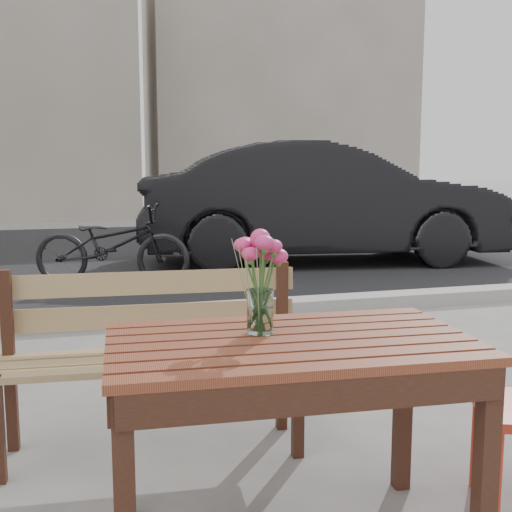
{
  "coord_description": "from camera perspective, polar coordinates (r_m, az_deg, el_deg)",
  "views": [
    {
      "loc": [
        -0.48,
        -2.04,
        1.26
      ],
      "look_at": [
        0.09,
        -0.03,
        0.96
      ],
      "focal_mm": 45.0,
      "sensor_mm": 36.0,
      "label": 1
    }
  ],
  "objects": [
    {
      "name": "parked_car",
      "position": [
        8.3,
        5.85,
        4.73
      ],
      "size": [
        4.81,
        2.24,
        1.53
      ],
      "primitive_type": "imported",
      "rotation": [
        0.0,
        0.0,
        1.43
      ],
      "color": "black",
      "rests_on": "ground"
    },
    {
      "name": "main_bench",
      "position": [
        2.89,
        -9.32,
        -7.1
      ],
      "size": [
        1.37,
        0.51,
        0.83
      ],
      "rotation": [
        0.0,
        0.0,
        -0.08
      ],
      "color": "#A08253",
      "rests_on": "ground"
    },
    {
      "name": "main_table",
      "position": [
        2.09,
        3.08,
        -10.42
      ],
      "size": [
        1.2,
        0.75,
        0.71
      ],
      "rotation": [
        0.0,
        0.0,
        -0.07
      ],
      "color": "#592917",
      "rests_on": "ground"
    },
    {
      "name": "backdrop_buildings",
      "position": [
        16.61,
        -13.98,
        16.09
      ],
      "size": [
        15.5,
        4.0,
        8.0
      ],
      "color": "gray",
      "rests_on": "ground"
    },
    {
      "name": "bicycle",
      "position": [
        6.82,
        -12.67,
        0.98
      ],
      "size": [
        1.72,
        1.06,
        0.85
      ],
      "primitive_type": "imported",
      "rotation": [
        0.0,
        0.0,
        1.24
      ],
      "color": "black",
      "rests_on": "ground"
    },
    {
      "name": "main_vase",
      "position": [
        2.07,
        0.38,
        -1.16
      ],
      "size": [
        0.19,
        0.19,
        0.34
      ],
      "color": "white",
      "rests_on": "main_table"
    },
    {
      "name": "street",
      "position": [
        7.22,
        -11.79,
        -1.77
      ],
      "size": [
        30.0,
        8.12,
        0.12
      ],
      "color": "black",
      "rests_on": "ground"
    }
  ]
}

